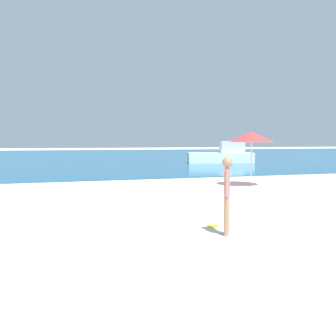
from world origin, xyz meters
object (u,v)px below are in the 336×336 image
at_px(boat_near, 223,155).
at_px(person_standing, 227,191).
at_px(beach_umbrella, 252,137).
at_px(frisbee, 213,226).

bearing_deg(boat_near, person_standing, 78.98).
height_order(boat_near, beach_umbrella, beach_umbrella).
bearing_deg(person_standing, boat_near, 4.26).
bearing_deg(boat_near, beach_umbrella, 83.40).
relative_size(boat_near, beach_umbrella, 2.54).
xyz_separation_m(frisbee, boat_near, (9.38, 19.53, 0.69)).
bearing_deg(frisbee, person_standing, -90.61).
height_order(frisbee, beach_umbrella, beach_umbrella).
bearing_deg(frisbee, boat_near, 64.35).
distance_m(person_standing, boat_near, 22.30).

